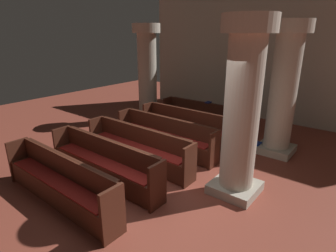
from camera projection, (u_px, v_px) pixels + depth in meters
name	position (u px, v px, depth m)	size (l,w,h in m)	color
ground_plane	(158.00, 193.00, 5.23)	(19.20, 19.20, 0.00)	brown
back_wall	(277.00, 54.00, 9.00)	(10.00, 0.16, 4.50)	beige
pew_row_0	(205.00, 117.00, 8.45)	(2.97, 0.46, 0.86)	#4C2316
pew_row_1	(187.00, 124.00, 7.72)	(2.97, 0.46, 0.86)	#4C2316
pew_row_2	(165.00, 134.00, 6.99)	(2.97, 0.47, 0.86)	#4C2316
pew_row_3	(138.00, 146.00, 6.26)	(2.97, 0.46, 0.86)	#4C2316
pew_row_4	(104.00, 161.00, 5.53)	(2.97, 0.46, 0.86)	#4C2316
pew_row_5	(59.00, 180.00, 4.80)	(2.97, 0.47, 0.86)	#4C2316
pillar_aisle_side	(284.00, 88.00, 6.50)	(0.91, 0.91, 3.21)	#B6AD9A
pillar_far_side	(147.00, 71.00, 9.26)	(0.91, 0.91, 3.21)	#B6AD9A
pillar_aisle_rear	(242.00, 108.00, 4.75)	(0.91, 0.91, 3.21)	#B6AD9A
lectern	(242.00, 111.00, 9.08)	(0.48, 0.45, 1.08)	#411E13
hymn_book	(208.00, 102.00, 8.46)	(0.14, 0.21, 0.03)	navy
kneeler_box_blue	(252.00, 145.00, 7.18)	(0.44, 0.29, 0.21)	navy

